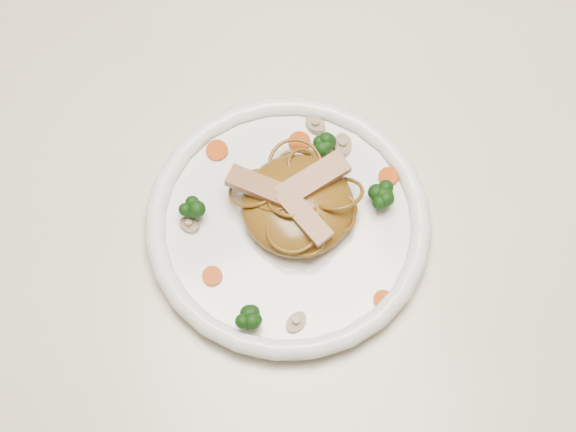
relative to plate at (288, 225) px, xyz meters
name	(u,v)px	position (x,y,z in m)	size (l,w,h in m)	color
ground	(301,336)	(0.07, 0.08, -0.76)	(4.00, 4.00, 0.00)	brown
table	(309,180)	(0.07, 0.08, -0.11)	(1.20, 0.80, 0.75)	#ECE4C8
plate	(288,225)	(0.00, 0.00, 0.00)	(0.28, 0.28, 0.02)	white
noodle_mound	(298,205)	(0.01, 0.01, 0.02)	(0.11, 0.11, 0.04)	brown
chicken_a	(313,179)	(0.03, 0.02, 0.04)	(0.07, 0.02, 0.01)	#A2764C
chicken_b	(260,187)	(-0.02, 0.03, 0.04)	(0.07, 0.02, 0.01)	#A2764C
chicken_c	(304,217)	(0.01, -0.02, 0.04)	(0.06, 0.02, 0.01)	#A2764C
broccoli_0	(324,146)	(0.07, 0.06, 0.02)	(0.02, 0.02, 0.03)	black
broccoli_1	(189,207)	(-0.08, 0.05, 0.02)	(0.03, 0.03, 0.03)	black
broccoli_2	(248,318)	(-0.08, -0.08, 0.02)	(0.02, 0.02, 0.03)	black
broccoli_3	(382,196)	(0.09, -0.02, 0.02)	(0.03, 0.03, 0.03)	black
carrot_0	(299,142)	(0.05, 0.07, 0.01)	(0.02, 0.02, 0.01)	#BB4806
carrot_1	(212,276)	(-0.09, -0.02, 0.01)	(0.02, 0.02, 0.01)	#BB4806
carrot_2	(388,177)	(0.11, 0.00, 0.01)	(0.02, 0.02, 0.01)	#BB4806
carrot_3	(217,151)	(-0.03, 0.10, 0.01)	(0.02, 0.02, 0.01)	#BB4806
carrot_4	(383,299)	(0.05, -0.11, 0.01)	(0.02, 0.02, 0.01)	#BB4806
mushroom_0	(296,322)	(-0.04, -0.10, 0.01)	(0.02, 0.02, 0.01)	tan
mushroom_1	(342,145)	(0.09, 0.05, 0.01)	(0.03, 0.03, 0.01)	tan
mushroom_2	(190,225)	(-0.09, 0.04, 0.01)	(0.02, 0.02, 0.01)	tan
mushroom_3	(315,125)	(0.07, 0.09, 0.01)	(0.02, 0.02, 0.01)	tan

